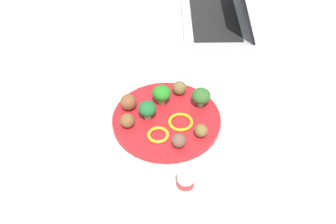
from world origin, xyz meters
TOP-DOWN VIEW (x-y plane):
  - ground_plane at (0.00, 0.00)m, footprint 4.00×4.00m
  - plate at (0.00, 0.00)m, footprint 0.28×0.28m
  - broccoli_floret_center at (0.05, 0.01)m, footprint 0.05×0.05m
  - broccoli_floret_back_right at (0.00, 0.05)m, footprint 0.05×0.05m
  - broccoli_floret_far_rim at (0.04, -0.09)m, footprint 0.05×0.05m
  - meatball_far_rim at (-0.03, 0.10)m, footprint 0.04×0.04m
  - meatball_front_left at (0.09, -0.04)m, footprint 0.04×0.04m
  - meatball_back_right at (0.04, 0.10)m, footprint 0.04×0.04m
  - meatball_mid_left at (-0.09, -0.03)m, footprint 0.04×0.04m
  - meatball_front_right at (-0.06, -0.08)m, footprint 0.03×0.03m
  - pepper_ring_front_left at (-0.06, 0.02)m, footprint 0.06×0.06m
  - pepper_ring_near_rim at (-0.02, -0.04)m, footprint 0.09×0.09m
  - napkin at (0.25, -0.03)m, footprint 0.18×0.13m
  - fork at (0.25, -0.01)m, footprint 0.12×0.02m
  - knife at (0.25, -0.05)m, footprint 0.15×0.02m
  - yogurt_bottle at (-0.21, -0.04)m, footprint 0.04×0.04m
  - laptop at (0.48, -0.19)m, footprint 0.32×0.23m

SIDE VIEW (x-z plane):
  - ground_plane at x=0.00m, z-range 0.00..0.00m
  - napkin at x=0.25m, z-range 0.00..0.01m
  - knife at x=0.25m, z-range 0.00..0.01m
  - fork at x=0.25m, z-range 0.00..0.01m
  - plate at x=0.00m, z-range 0.00..0.02m
  - pepper_ring_near_rim at x=-0.02m, z-range 0.02..0.02m
  - pepper_ring_front_left at x=-0.06m, z-range 0.02..0.02m
  - yogurt_bottle at x=-0.21m, z-range 0.00..0.07m
  - meatball_front_right at x=-0.06m, z-range 0.02..0.05m
  - meatball_mid_left at x=-0.09m, z-range 0.02..0.05m
  - meatball_far_rim at x=-0.03m, z-range 0.02..0.05m
  - meatball_front_left at x=0.09m, z-range 0.02..0.05m
  - meatball_back_right at x=0.04m, z-range 0.02..0.06m
  - laptop at x=0.48m, z-range -0.06..0.14m
  - broccoli_floret_back_right at x=0.00m, z-range 0.02..0.07m
  - broccoli_floret_far_rim at x=0.04m, z-range 0.02..0.08m
  - broccoli_floret_center at x=0.05m, z-range 0.02..0.08m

